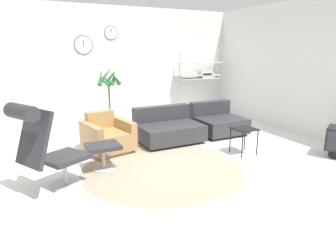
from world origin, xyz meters
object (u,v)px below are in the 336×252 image
lounge_chair (44,142)px  couch_second (218,123)px  shelf_unit (203,74)px  couch_low (168,129)px  ottoman (103,151)px  armchair_red (107,137)px  potted_plant (109,98)px  side_table (244,132)px

lounge_chair → couch_second: 3.87m
lounge_chair → shelf_unit: bearing=97.8°
couch_low → ottoman: bearing=29.4°
armchair_red → couch_low: size_ratio=0.76×
lounge_chair → couch_low: bearing=91.1°
ottoman → shelf_unit: (3.46, 2.69, 0.84)m
couch_second → couch_low: bearing=1.2°
ottoman → armchair_red: size_ratio=0.53×
armchair_red → potted_plant: (0.48, 1.56, 0.44)m
lounge_chair → ottoman: size_ratio=2.40×
lounge_chair → side_table: 3.23m
armchair_red → couch_low: (1.25, 0.06, -0.02)m
shelf_unit → lounge_chair: bearing=-143.8°
ottoman → side_table: bearing=-9.3°
armchair_red → potted_plant: potted_plant is taller
couch_low → couch_second: same height
side_table → ottoman: bearing=170.7°
ottoman → shelf_unit: size_ratio=0.29×
couch_low → side_table: 1.54m
ottoman → armchair_red: armchair_red is taller
side_table → armchair_red: bearing=149.9°
lounge_chair → side_table: lounge_chair is taller
couch_low → shelf_unit: shelf_unit is taller
armchair_red → ottoman: bearing=60.4°
lounge_chair → shelf_unit: 5.34m
couch_low → potted_plant: (-0.76, 1.50, 0.47)m
ottoman → couch_second: couch_second is taller
couch_low → lounge_chair: bearing=28.8°
lounge_chair → potted_plant: potted_plant is taller
potted_plant → side_table: bearing=-59.8°
couch_low → side_table: couch_low is taller
lounge_chair → side_table: bearing=62.7°
shelf_unit → potted_plant: bearing=-173.6°
lounge_chair → side_table: (3.21, 0.06, -0.28)m
couch_low → potted_plant: bearing=-63.8°
lounge_chair → couch_second: bearing=82.6°
ottoman → armchair_red: (0.28, 0.83, -0.04)m
lounge_chair → armchair_red: lounge_chair is taller
couch_second → side_table: bearing=73.4°
couch_low → couch_second: (1.23, 0.04, 0.00)m
lounge_chair → potted_plant: bearing=122.2°
couch_low → potted_plant: potted_plant is taller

